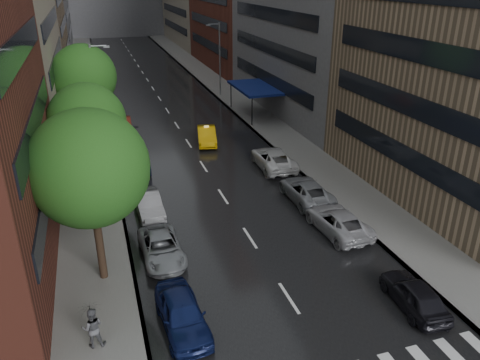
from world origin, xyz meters
name	(u,v)px	position (x,y,z in m)	size (l,w,h in m)	color
ground	(326,356)	(0.00, 0.00, 0.00)	(220.00, 220.00, 0.00)	gray
road	(155,92)	(0.00, 50.00, 0.01)	(14.00, 140.00, 0.01)	black
sidewalk_left	(85,96)	(-9.00, 50.00, 0.07)	(4.00, 140.00, 0.15)	gray
sidewalk_right	(219,87)	(9.00, 50.00, 0.07)	(4.00, 140.00, 0.15)	gray
tree_near	(89,169)	(-8.60, 8.40, 6.26)	(5.74, 5.74, 9.14)	#382619
tree_mid	(87,122)	(-8.60, 18.55, 5.62)	(5.16, 5.16, 8.22)	#382619
tree_far	(84,77)	(-8.60, 30.83, 6.24)	(5.72, 5.72, 9.12)	#382619
taxi	(207,135)	(1.65, 27.52, 0.78)	(1.64, 4.71, 1.55)	#E8AC0C
parked_cars_left	(142,184)	(-5.40, 18.28, 0.73)	(2.63, 34.77, 1.59)	#0F1847
parked_cars_right	(311,195)	(5.40, 12.86, 0.75)	(2.83, 23.52, 1.59)	black
ped_black_umbrella	(92,322)	(-9.20, 3.42, 1.38)	(0.96, 0.98, 2.09)	#56565B
street_lamp_left	(96,93)	(-7.72, 30.00, 4.89)	(1.74, 0.22, 9.00)	gray
street_lamp_right	(219,58)	(7.72, 45.00, 4.89)	(1.74, 0.22, 9.00)	gray
awning	(255,88)	(8.98, 35.00, 3.13)	(4.00, 8.00, 3.12)	navy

